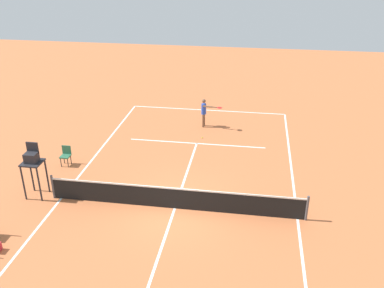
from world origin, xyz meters
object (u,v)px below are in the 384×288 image
tennis_ball (202,138)px  umpire_chair (32,162)px  courtside_chair_mid (66,155)px  player_serving (205,110)px

tennis_ball → umpire_chair: size_ratio=0.03×
tennis_ball → courtside_chair_mid: (6.08, 4.05, 0.50)m
player_serving → umpire_chair: umpire_chair is taller
player_serving → courtside_chair_mid: (6.00, 5.71, -0.47)m
player_serving → courtside_chair_mid: bearing=-39.2°
player_serving → umpire_chair: 10.46m
tennis_ball → umpire_chair: (6.13, 6.86, 1.57)m
umpire_chair → courtside_chair_mid: umpire_chair is taller
umpire_chair → courtside_chair_mid: size_ratio=2.54×
player_serving → tennis_ball: 1.92m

